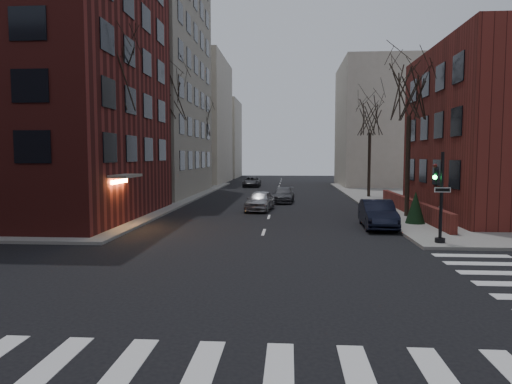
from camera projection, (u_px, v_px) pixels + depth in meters
ground at (238, 309)px, 11.85m from camera, size 160.00×160.00×0.00m
building_left_brick at (22, 76)px, 28.66m from camera, size 15.00×15.00×18.00m
building_left_tan at (107, 56)px, 45.77m from camera, size 18.00×18.00×28.00m
low_wall_right at (410, 206)px, 30.01m from camera, size 0.35×16.00×1.00m
building_distant_la at (178, 121)px, 66.90m from camera, size 14.00×16.00×18.00m
building_distant_ra at (394, 125)px, 59.83m from camera, size 14.00×14.00×16.00m
building_distant_lb at (212, 139)px, 83.82m from camera, size 10.00×12.00×14.00m
traffic_signal at (440, 203)px, 20.06m from camera, size 0.76×0.44×4.00m
tree_left_a at (110, 76)px, 25.73m from camera, size 4.18×4.18×10.26m
tree_left_b at (167, 96)px, 37.63m from camera, size 4.40×4.40×10.80m
tree_left_c at (200, 120)px, 51.62m from camera, size 3.96×3.96×9.72m
tree_right_a at (410, 91)px, 28.47m from camera, size 3.96×3.96×9.72m
tree_right_b at (370, 117)px, 42.42m from camera, size 3.74×3.74×9.18m
streetlamp_near at (162, 152)px, 33.98m from camera, size 0.36×0.36×6.28m
streetlamp_far at (209, 154)px, 53.86m from camera, size 0.36×0.36×6.28m
parked_sedan at (378, 214)px, 25.16m from camera, size 1.78×4.73×1.54m
car_lane_silver at (260, 201)px, 33.08m from camera, size 2.25×4.46×1.46m
car_lane_gray at (283, 195)px, 38.87m from camera, size 2.08×4.46×1.26m
car_lane_far at (252, 182)px, 58.34m from camera, size 2.14×4.61×1.28m
sandwich_board at (440, 215)px, 26.07m from camera, size 0.59×0.69×0.94m
evergreen_shrub at (415, 207)px, 25.88m from camera, size 1.11×1.11×1.82m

